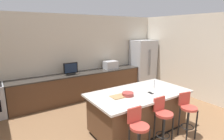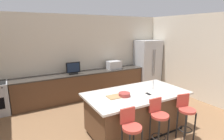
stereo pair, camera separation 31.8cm
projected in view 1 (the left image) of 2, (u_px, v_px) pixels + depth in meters
name	position (u px, v px, depth m)	size (l,w,h in m)	color
wall_back	(79.00, 56.00, 6.26)	(6.79, 0.12, 2.80)	beige
wall_right	(199.00, 58.00, 5.94)	(0.12, 5.37, 2.80)	beige
counter_back	(82.00, 86.00, 6.11)	(4.47, 0.62, 0.89)	brown
kitchen_island	(138.00, 111.00, 4.18)	(2.29, 1.21, 0.93)	black
refrigerator	(143.00, 63.00, 7.41)	(0.94, 0.75, 1.89)	#B7BABF
microwave	(110.00, 65.00, 6.60)	(0.48, 0.36, 0.29)	#B7BABF
tv_monitor	(71.00, 69.00, 5.73)	(0.45, 0.16, 0.39)	black
sink_faucet_back	(75.00, 69.00, 5.98)	(0.02, 0.02, 0.24)	#B2B2B7
sink_faucet_island	(154.00, 84.00, 4.30)	(0.02, 0.02, 0.22)	#B2B2B7
bar_stool_left	(138.00, 131.00, 3.14)	(0.34, 0.34, 0.99)	#B23D33
bar_stool_center	(163.00, 118.00, 3.56)	(0.34, 0.34, 1.01)	#B23D33
bar_stool_right	(187.00, 111.00, 3.89)	(0.34, 0.36, 0.99)	#B23D33
fruit_bowl	(128.00, 94.00, 3.83)	(0.24, 0.24, 0.08)	#993833
cell_phone	(151.00, 93.00, 4.01)	(0.07, 0.15, 0.01)	black
cutting_board	(119.00, 96.00, 3.80)	(0.36, 0.24, 0.02)	#A87F51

